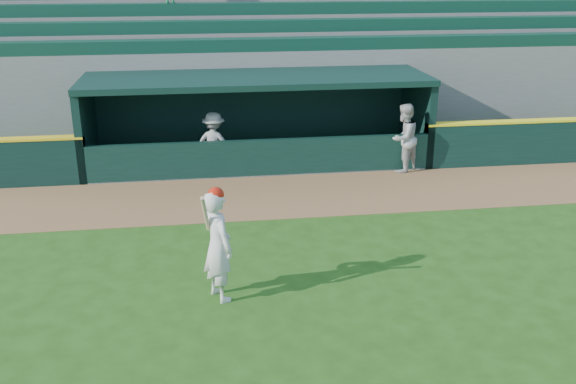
% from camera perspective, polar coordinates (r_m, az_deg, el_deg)
% --- Properties ---
extents(ground, '(120.00, 120.00, 0.00)m').
position_cam_1_polar(ground, '(11.19, 1.17, -9.06)').
color(ground, '#204912').
rests_on(ground, ground).
extents(warning_track, '(40.00, 3.00, 0.01)m').
position_cam_1_polar(warning_track, '(15.61, -1.71, -0.38)').
color(warning_track, brown).
rests_on(warning_track, ground).
extents(dugout_player_front, '(1.14, 1.12, 1.86)m').
position_cam_1_polar(dugout_player_front, '(17.51, 10.25, 4.75)').
color(dugout_player_front, '#ABABA6').
rests_on(dugout_player_front, ground).
extents(dugout_player_inside, '(1.22, 0.97, 1.66)m').
position_cam_1_polar(dugout_player_inside, '(17.24, -6.59, 4.34)').
color(dugout_player_inside, '#969591').
rests_on(dugout_player_inside, ground).
extents(dugout, '(9.40, 2.80, 2.46)m').
position_cam_1_polar(dugout, '(18.19, -2.87, 7.00)').
color(dugout, '#62625E').
rests_on(dugout, ground).
extents(stands, '(34.50, 6.25, 7.58)m').
position_cam_1_polar(stands, '(22.49, -4.05, 12.18)').
color(stands, slate).
rests_on(stands, ground).
extents(batter_at_plate, '(0.73, 0.90, 2.01)m').
position_cam_1_polar(batter_at_plate, '(10.71, -6.27, -4.62)').
color(batter_at_plate, silver).
rests_on(batter_at_plate, ground).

